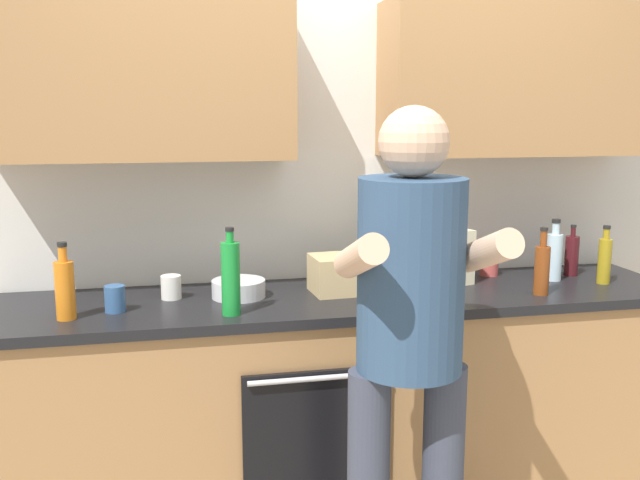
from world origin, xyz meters
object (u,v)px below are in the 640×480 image
bottle_oil (605,259)px  bottle_syrup (434,277)px  bottle_wine (572,255)px  person_standing (410,323)px  cup_ceramic (489,265)px  bottle_soy (444,274)px  grocery_bag_bread (337,274)px  bottle_vinegar (542,268)px  cup_tea (115,299)px  bottle_soda (231,277)px  grocery_bag_rice (441,257)px  bottle_juice (65,288)px  bottle_water (554,255)px  cup_coffee (171,287)px  mixing_bowl (239,289)px

bottle_oil → bottle_syrup: bottle_syrup is taller
bottle_wine → person_standing: bearing=-143.3°
person_standing → cup_ceramic: 1.10m
bottle_soy → grocery_bag_bread: (-0.40, 0.16, -0.02)m
bottle_oil → bottle_syrup: 0.86m
bottle_vinegar → bottle_oil: bearing=17.6°
bottle_soy → grocery_bag_bread: size_ratio=1.15×
bottle_vinegar → cup_tea: (-1.69, 0.10, -0.06)m
bottle_wine → cup_ceramic: (-0.37, 0.08, -0.05)m
bottle_soda → cup_tea: size_ratio=3.27×
bottle_syrup → grocery_bag_rice: size_ratio=1.04×
bottle_vinegar → grocery_bag_bread: (-0.81, 0.20, -0.03)m
bottle_soy → cup_tea: bottle_soy is taller
bottle_vinegar → grocery_bag_rice: 0.42m
bottle_juice → bottle_oil: bearing=2.0°
bottle_oil → bottle_water: size_ratio=0.93×
bottle_syrup → cup_tea: bottle_syrup is taller
cup_coffee → cup_ceramic: bearing=4.6°
bottle_juice → bottle_oil: size_ratio=1.10×
bottle_vinegar → bottle_water: size_ratio=1.01×
bottle_soda → bottle_juice: (-0.59, 0.07, -0.03)m
person_standing → bottle_syrup: bearing=60.7°
bottle_wine → cup_coffee: 1.80m
person_standing → grocery_bag_bread: bearing=95.9°
bottle_juice → grocery_bag_bread: size_ratio=1.37×
bottle_vinegar → bottle_water: (0.18, 0.22, 0.00)m
bottle_oil → grocery_bag_rice: 0.72m
bottle_wine → cup_coffee: bottle_wine is taller
grocery_bag_bread → cup_tea: bearing=-173.3°
cup_tea → cup_coffee: (0.21, 0.15, -0.00)m
person_standing → bottle_wine: 1.31m
bottle_juice → cup_coffee: bottle_juice is taller
bottle_wine → bottle_oil: bearing=-72.8°
cup_tea → cup_coffee: 0.25m
bottle_juice → bottle_soy: bearing=0.3°
bottle_soda → bottle_water: size_ratio=1.19×
bottle_juice → bottle_syrup: 1.38m
bottle_wine → cup_coffee: (-1.80, -0.04, -0.05)m
bottle_wine → grocery_bag_bread: (-1.12, -0.08, -0.02)m
grocery_bag_bread → mixing_bowl: bearing=178.4°
person_standing → bottle_juice: 1.24m
bottle_soy → bottle_syrup: size_ratio=0.89×
person_standing → grocery_bag_rice: bearing=61.9°
cup_tea → mixing_bowl: bearing=13.7°
mixing_bowl → bottle_syrup: bearing=-18.5°
bottle_water → grocery_bag_rice: 0.52m
bottle_water → grocery_bag_rice: bottle_water is taller
bottle_soda → bottle_syrup: size_ratio=1.23×
grocery_bag_rice → cup_coffee: bearing=-179.8°
cup_coffee → cup_ceramic: size_ratio=1.00×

